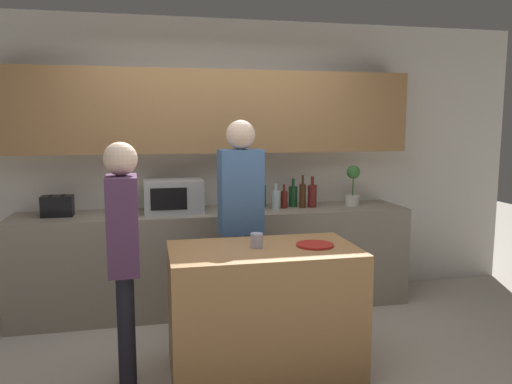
% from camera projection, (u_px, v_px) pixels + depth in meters
% --- Properties ---
extents(ground_plane, '(14.00, 14.00, 0.00)m').
position_uv_depth(ground_plane, '(245.00, 380.00, 3.37)').
color(ground_plane, beige).
extents(back_wall, '(6.40, 0.40, 2.70)m').
position_uv_depth(back_wall, '(212.00, 143.00, 4.77)').
color(back_wall, silver).
rests_on(back_wall, ground_plane).
extents(back_counter, '(3.60, 0.62, 0.92)m').
position_uv_depth(back_counter, '(217.00, 259.00, 4.65)').
color(back_counter, gray).
rests_on(back_counter, ground_plane).
extents(kitchen_island, '(1.28, 0.72, 0.88)m').
position_uv_depth(kitchen_island, '(264.00, 310.00, 3.45)').
color(kitchen_island, '#B27F4C').
rests_on(kitchen_island, ground_plane).
extents(microwave, '(0.52, 0.39, 0.30)m').
position_uv_depth(microwave, '(174.00, 196.00, 4.50)').
color(microwave, '#B7BABC').
rests_on(microwave, back_counter).
extents(toaster, '(0.26, 0.16, 0.18)m').
position_uv_depth(toaster, '(57.00, 206.00, 4.31)').
color(toaster, black).
rests_on(toaster, back_counter).
extents(potted_plant, '(0.14, 0.14, 0.40)m').
position_uv_depth(potted_plant, '(353.00, 185.00, 4.86)').
color(potted_plant, silver).
rests_on(potted_plant, back_counter).
extents(bottle_0, '(0.09, 0.09, 0.29)m').
position_uv_depth(bottle_0, '(248.00, 198.00, 4.65)').
color(bottle_0, '#194723').
rests_on(bottle_0, back_counter).
extents(bottle_1, '(0.08, 0.08, 0.23)m').
position_uv_depth(bottle_1, '(257.00, 200.00, 4.63)').
color(bottle_1, '#194723').
rests_on(bottle_1, back_counter).
extents(bottle_2, '(0.07, 0.07, 0.30)m').
position_uv_depth(bottle_2, '(262.00, 195.00, 4.79)').
color(bottle_2, '#194723').
rests_on(bottle_2, back_counter).
extents(bottle_3, '(0.08, 0.08, 0.24)m').
position_uv_depth(bottle_3, '(276.00, 199.00, 4.68)').
color(bottle_3, silver).
rests_on(bottle_3, back_counter).
extents(bottle_4, '(0.06, 0.06, 0.23)m').
position_uv_depth(bottle_4, '(284.00, 199.00, 4.73)').
color(bottle_4, maroon).
rests_on(bottle_4, back_counter).
extents(bottle_5, '(0.08, 0.08, 0.27)m').
position_uv_depth(bottle_5, '(293.00, 196.00, 4.82)').
color(bottle_5, '#194723').
rests_on(bottle_5, back_counter).
extents(bottle_6, '(0.06, 0.06, 0.31)m').
position_uv_depth(bottle_6, '(303.00, 195.00, 4.75)').
color(bottle_6, '#472814').
rests_on(bottle_6, back_counter).
extents(bottle_7, '(0.09, 0.09, 0.30)m').
position_uv_depth(bottle_7, '(312.00, 195.00, 4.78)').
color(bottle_7, maroon).
rests_on(bottle_7, back_counter).
extents(plate_on_island, '(0.26, 0.26, 0.01)m').
position_uv_depth(plate_on_island, '(315.00, 245.00, 3.44)').
color(plate_on_island, red).
rests_on(plate_on_island, kitchen_island).
extents(cup_0, '(0.08, 0.08, 0.10)m').
position_uv_depth(cup_0, '(257.00, 240.00, 3.39)').
color(cup_0, silver).
rests_on(cup_0, kitchen_island).
extents(person_left, '(0.21, 0.35, 1.61)m').
position_uv_depth(person_left, '(124.00, 245.00, 3.16)').
color(person_left, black).
rests_on(person_left, ground_plane).
extents(person_center, '(0.35, 0.23, 1.75)m').
position_uv_depth(person_center, '(241.00, 208.00, 3.96)').
color(person_center, black).
rests_on(person_center, ground_plane).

